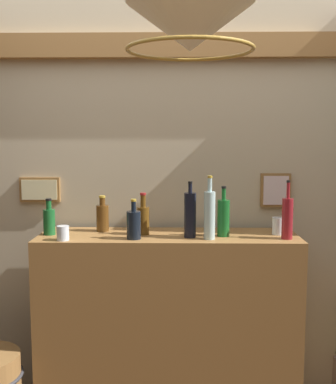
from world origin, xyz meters
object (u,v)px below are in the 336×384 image
object	(u,v)px
liquor_bottle_vermouth	(223,217)
liquor_bottle_sherry	(287,218)
liquor_bottle_port	(134,224)
pendant_lamp	(190,28)
liquor_bottle_tequila	(143,219)
liquor_bottle_rum	(210,214)
glass_tumbler_rocks	(278,226)
glass_tumbler_highball	(63,233)
liquor_bottle_scotch	(49,221)
liquor_bottle_vodka	(103,217)
liquor_bottle_bourbon	(190,214)

from	to	relation	value
liquor_bottle_vermouth	liquor_bottle_sherry	xyz separation A→B (m)	(0.34, -0.06, 0.01)
liquor_bottle_port	pendant_lamp	distance (m)	1.08
liquor_bottle_tequila	liquor_bottle_sherry	world-z (taller)	liquor_bottle_sherry
liquor_bottle_tequila	liquor_bottle_rum	xyz separation A→B (m)	(0.37, -0.12, 0.05)
glass_tumbler_rocks	glass_tumbler_highball	distance (m)	1.20
pendant_lamp	liquor_bottle_scotch	bearing A→B (deg)	142.23
liquor_bottle_vodka	glass_tumbler_rocks	bearing A→B (deg)	-4.20
liquor_bottle_bourbon	liquor_bottle_rum	bearing A→B (deg)	-23.54
liquor_bottle_tequila	liquor_bottle_scotch	distance (m)	0.53
liquor_bottle_port	glass_tumbler_rocks	bearing A→B (deg)	9.45
liquor_bottle_bourbon	pendant_lamp	world-z (taller)	pendant_lamp
liquor_bottle_port	pendant_lamp	bearing A→B (deg)	-60.00
liquor_bottle_vermouth	glass_tumbler_highball	distance (m)	0.88
liquor_bottle_sherry	glass_tumbler_rocks	xyz separation A→B (m)	(-0.02, 0.12, -0.07)
liquor_bottle_bourbon	glass_tumbler_rocks	distance (m)	0.52
liquor_bottle_bourbon	liquor_bottle_sherry	size ratio (longest dim) A/B	0.97
liquor_bottle_vermouth	liquor_bottle_port	world-z (taller)	liquor_bottle_vermouth
liquor_bottle_port	pendant_lamp	world-z (taller)	pendant_lamp
liquor_bottle_vodka	liquor_bottle_rum	bearing A→B (deg)	-18.43
liquor_bottle_bourbon	liquor_bottle_rum	distance (m)	0.11
liquor_bottle_sherry	glass_tumbler_rocks	bearing A→B (deg)	101.62
liquor_bottle_bourbon	liquor_bottle_rum	world-z (taller)	liquor_bottle_rum
liquor_bottle_scotch	glass_tumbler_highball	xyz separation A→B (m)	(0.11, -0.15, -0.04)
liquor_bottle_rum	liquor_bottle_vodka	bearing A→B (deg)	161.57
pendant_lamp	liquor_bottle_tequila	bearing A→B (deg)	111.57
liquor_bottle_scotch	liquor_bottle_bourbon	bearing A→B (deg)	-3.90
liquor_bottle_vodka	pendant_lamp	size ratio (longest dim) A/B	0.39
pendant_lamp	liquor_bottle_port	bearing A→B (deg)	120.00
glass_tumbler_rocks	pendant_lamp	world-z (taller)	pendant_lamp
liquor_bottle_tequila	pendant_lamp	size ratio (longest dim) A/B	0.44
liquor_bottle_rum	liquor_bottle_scotch	bearing A→B (deg)	173.69
liquor_bottle_bourbon	liquor_bottle_tequila	bearing A→B (deg)	164.98
liquor_bottle_bourbon	liquor_bottle_tequila	distance (m)	0.28
liquor_bottle_vermouth	glass_tumbler_rocks	bearing A→B (deg)	9.45
liquor_bottle_vodka	liquor_bottle_scotch	distance (m)	0.31
liquor_bottle_rum	liquor_bottle_port	size ratio (longest dim) A/B	1.58
liquor_bottle_vermouth	liquor_bottle_sherry	world-z (taller)	liquor_bottle_sherry
liquor_bottle_vermouth	liquor_bottle_vodka	world-z (taller)	liquor_bottle_vermouth
liquor_bottle_tequila	liquor_bottle_vermouth	bearing A→B (deg)	-4.90
liquor_bottle_sherry	pendant_lamp	distance (m)	1.16
liquor_bottle_tequila	liquor_bottle_vodka	size ratio (longest dim) A/B	1.13
liquor_bottle_bourbon	liquor_bottle_tequila	xyz separation A→B (m)	(-0.26, 0.07, -0.04)
liquor_bottle_sherry	pendant_lamp	world-z (taller)	pendant_lamp
liquor_bottle_bourbon	liquor_bottle_scotch	world-z (taller)	liquor_bottle_bourbon
liquor_bottle_vermouth	pendant_lamp	xyz separation A→B (m)	(-0.21, -0.58, 0.89)
liquor_bottle_port	glass_tumbler_highball	bearing A→B (deg)	-173.54
liquor_bottle_vermouth	liquor_bottle_scotch	distance (m)	0.98
glass_tumbler_highball	pendant_lamp	distance (m)	1.25
liquor_bottle_rum	pendant_lamp	bearing A→B (deg)	-103.83
liquor_bottle_sherry	glass_tumbler_highball	bearing A→B (deg)	-177.16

